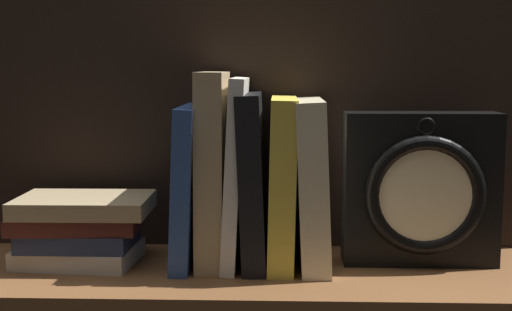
{
  "coord_description": "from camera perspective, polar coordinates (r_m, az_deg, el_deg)",
  "views": [
    {
      "loc": [
        3.49,
        -86.33,
        26.14
      ],
      "look_at": [
        0.46,
        2.99,
        14.44
      ],
      "focal_mm": 47.86,
      "sensor_mm": 36.0,
      "label": 1
    }
  ],
  "objects": [
    {
      "name": "book_stack_side",
      "position": [
        0.94,
        -14.46,
        -5.88
      ],
      "size": [
        18.14,
        12.91,
        9.05
      ],
      "color": "beige",
      "rests_on": "ground_plane"
    },
    {
      "name": "book_black_skeptic",
      "position": [
        0.91,
        0.01,
        -1.96
      ],
      "size": [
        3.96,
        15.92,
        22.72
      ],
      "primitive_type": "cube",
      "rotation": [
        0.0,
        -0.04,
        0.0
      ],
      "color": "black",
      "rests_on": "ground_plane"
    },
    {
      "name": "book_white_catcher",
      "position": [
        0.91,
        -1.73,
        -1.31
      ],
      "size": [
        3.16,
        15.34,
        24.73
      ],
      "primitive_type": "cube",
      "rotation": [
        0.0,
        0.05,
        0.0
      ],
      "color": "silver",
      "rests_on": "ground_plane"
    },
    {
      "name": "book_blue_modern",
      "position": [
        0.91,
        -5.67,
        -2.43
      ],
      "size": [
        3.34,
        16.28,
        21.06
      ],
      "primitive_type": "cube",
      "rotation": [
        0.0,
        0.04,
        0.0
      ],
      "color": "#2D4C8E",
      "rests_on": "ground_plane"
    },
    {
      "name": "book_tan_shortstories",
      "position": [
        0.91,
        -3.63,
        -1.06
      ],
      "size": [
        3.67,
        14.3,
        25.44
      ],
      "primitive_type": "cube",
      "rotation": [
        0.0,
        0.01,
        0.0
      ],
      "color": "tan",
      "rests_on": "ground_plane"
    },
    {
      "name": "book_yellow_seinlanguage",
      "position": [
        0.91,
        2.21,
        -2.15
      ],
      "size": [
        3.81,
        16.15,
        22.13
      ],
      "primitive_type": "cube",
      "rotation": [
        0.0,
        0.02,
        0.0
      ],
      "color": "gold",
      "rests_on": "ground_plane"
    },
    {
      "name": "ground_plane",
      "position": [
        0.91,
        -0.36,
        -10.13
      ],
      "size": [
        79.11,
        25.12,
        2.5
      ],
      "primitive_type": "cube",
      "color": "brown"
    },
    {
      "name": "framed_clock",
      "position": [
        0.92,
        13.61,
        -2.79
      ],
      "size": [
        20.18,
        7.02,
        20.18
      ],
      "color": "black",
      "rests_on": "ground_plane"
    },
    {
      "name": "back_panel",
      "position": [
        0.99,
        -0.09,
        2.68
      ],
      "size": [
        79.11,
        1.2,
        35.83
      ],
      "primitive_type": "cube",
      "color": "black",
      "rests_on": "ground_plane"
    },
    {
      "name": "book_cream_twain",
      "position": [
        0.91,
        4.62,
        -2.22
      ],
      "size": [
        4.7,
        16.74,
        21.98
      ],
      "primitive_type": "cube",
      "rotation": [
        0.0,
        -0.05,
        0.0
      ],
      "color": "beige",
      "rests_on": "ground_plane"
    }
  ]
}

